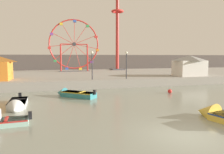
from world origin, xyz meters
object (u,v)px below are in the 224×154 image
at_px(motorboat_pale_grey, 17,105).
at_px(promenade_lamp_far, 126,61).
at_px(motorboat_teal_painted, 73,94).
at_px(carnival_booth_white_ticket, 189,65).
at_px(drop_tower_red_tower, 117,32).
at_px(ferris_wheel_red_frame, 74,45).
at_px(promenade_lamp_near, 92,61).
at_px(mooring_buoy_orange, 170,91).

xyz_separation_m(motorboat_pale_grey, promenade_lamp_far, (11.78, 8.74, 3.14)).
height_order(motorboat_teal_painted, carnival_booth_white_ticket, carnival_booth_white_ticket).
distance_m(drop_tower_red_tower, carnival_booth_white_ticket, 19.39).
relative_size(ferris_wheel_red_frame, promenade_lamp_near, 2.86).
bearing_deg(promenade_lamp_far, motorboat_pale_grey, -143.43).
relative_size(ferris_wheel_red_frame, drop_tower_red_tower, 0.63).
distance_m(motorboat_pale_grey, mooring_buoy_orange, 14.84).
xyz_separation_m(promenade_lamp_near, promenade_lamp_far, (4.42, -0.13, 0.00)).
relative_size(drop_tower_red_tower, promenade_lamp_near, 4.57).
relative_size(promenade_lamp_near, mooring_buoy_orange, 7.98).
relative_size(motorboat_teal_painted, ferris_wheel_red_frame, 0.39).
distance_m(motorboat_pale_grey, ferris_wheel_red_frame, 26.59).
height_order(promenade_lamp_near, mooring_buoy_orange, promenade_lamp_near).
bearing_deg(mooring_buoy_orange, carnival_booth_white_ticket, 44.63).
xyz_separation_m(ferris_wheel_red_frame, mooring_buoy_orange, (7.82, -22.28, -5.86)).
distance_m(motorboat_teal_painted, mooring_buoy_orange, 10.12).
height_order(motorboat_pale_grey, carnival_booth_white_ticket, carnival_booth_white_ticket).
height_order(motorboat_pale_grey, motorboat_teal_painted, motorboat_teal_painted).
relative_size(ferris_wheel_red_frame, promenade_lamp_far, 2.86).
xyz_separation_m(drop_tower_red_tower, mooring_buoy_orange, (-1.68, -24.78, -8.96)).
xyz_separation_m(promenade_lamp_near, mooring_buoy_orange, (7.21, -6.11, -3.15)).
height_order(ferris_wheel_red_frame, carnival_booth_white_ticket, ferris_wheel_red_frame).
height_order(motorboat_teal_painted, promenade_lamp_near, promenade_lamp_near).
distance_m(motorboat_teal_painted, ferris_wheel_red_frame, 22.35).
bearing_deg(promenade_lamp_near, promenade_lamp_far, -1.74).
xyz_separation_m(motorboat_pale_grey, drop_tower_red_tower, (16.26, 27.55, 8.94)).
distance_m(motorboat_teal_painted, promenade_lamp_near, 6.77).
relative_size(motorboat_pale_grey, promenade_lamp_near, 1.28).
relative_size(motorboat_pale_grey, promenade_lamp_far, 1.27).
xyz_separation_m(motorboat_teal_painted, drop_tower_red_tower, (11.77, 23.97, 8.90)).
height_order(motorboat_teal_painted, ferris_wheel_red_frame, ferris_wheel_red_frame).
xyz_separation_m(ferris_wheel_red_frame, carnival_booth_white_ticket, (15.45, -14.74, -3.46)).
xyz_separation_m(motorboat_pale_grey, carnival_booth_white_ticket, (22.22, 10.31, 2.39)).
relative_size(motorboat_teal_painted, promenade_lamp_far, 1.12).
distance_m(ferris_wheel_red_frame, mooring_buoy_orange, 24.33).
height_order(promenade_lamp_far, mooring_buoy_orange, promenade_lamp_far).
distance_m(drop_tower_red_tower, promenade_lamp_far, 20.19).
bearing_deg(mooring_buoy_orange, promenade_lamp_near, 139.74).
xyz_separation_m(carnival_booth_white_ticket, promenade_lamp_far, (-10.43, -1.56, 0.75)).
xyz_separation_m(promenade_lamp_far, mooring_buoy_orange, (2.80, -5.97, -3.15)).
bearing_deg(promenade_lamp_near, motorboat_pale_grey, -129.69).
distance_m(carnival_booth_white_ticket, promenade_lamp_far, 10.57).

